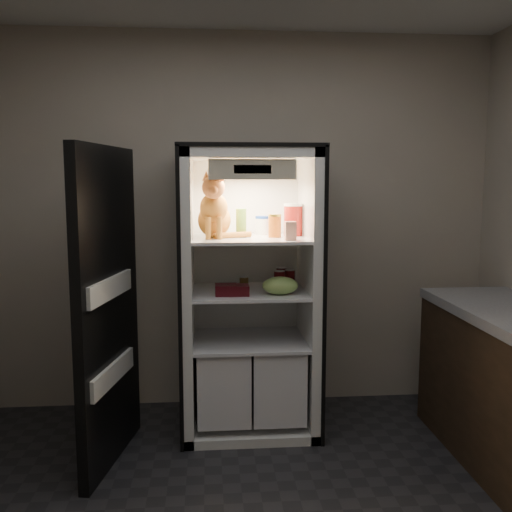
# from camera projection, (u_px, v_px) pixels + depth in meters

# --- Properties ---
(room_shell) EXTENTS (3.60, 3.60, 3.60)m
(room_shell) POSITION_uv_depth(u_px,v_px,m) (272.00, 189.00, 2.34)
(room_shell) COLOR white
(room_shell) RESTS_ON floor
(refrigerator) EXTENTS (0.90, 0.72, 1.88)m
(refrigerator) POSITION_uv_depth(u_px,v_px,m) (249.00, 310.00, 3.82)
(refrigerator) COLOR white
(refrigerator) RESTS_ON floor
(fridge_door) EXTENTS (0.22, 0.87, 1.85)m
(fridge_door) POSITION_uv_depth(u_px,v_px,m) (108.00, 309.00, 3.30)
(fridge_door) COLOR black
(fridge_door) RESTS_ON floor
(tabby_cat) EXTENTS (0.35, 0.41, 0.43)m
(tabby_cat) POSITION_uv_depth(u_px,v_px,m) (214.00, 213.00, 3.65)
(tabby_cat) COLOR #AF5616
(tabby_cat) RESTS_ON refrigerator
(parmesan_shaker) EXTENTS (0.07, 0.07, 0.18)m
(parmesan_shaker) POSITION_uv_depth(u_px,v_px,m) (241.00, 223.00, 3.72)
(parmesan_shaker) COLOR #217B29
(parmesan_shaker) RESTS_ON refrigerator
(mayo_tub) EXTENTS (0.09, 0.09, 0.13)m
(mayo_tub) POSITION_uv_depth(u_px,v_px,m) (262.00, 225.00, 3.86)
(mayo_tub) COLOR white
(mayo_tub) RESTS_ON refrigerator
(salsa_jar) EXTENTS (0.08, 0.08, 0.15)m
(salsa_jar) POSITION_uv_depth(u_px,v_px,m) (275.00, 226.00, 3.68)
(salsa_jar) COLOR maroon
(salsa_jar) RESTS_ON refrigerator
(pepper_jar) EXTENTS (0.13, 0.13, 0.21)m
(pepper_jar) POSITION_uv_depth(u_px,v_px,m) (293.00, 220.00, 3.78)
(pepper_jar) COLOR #AA2516
(pepper_jar) RESTS_ON refrigerator
(cream_carton) EXTENTS (0.07, 0.07, 0.11)m
(cream_carton) POSITION_uv_depth(u_px,v_px,m) (290.00, 231.00, 3.50)
(cream_carton) COLOR white
(cream_carton) RESTS_ON refrigerator
(soda_can_a) EXTENTS (0.07, 0.07, 0.13)m
(soda_can_a) POSITION_uv_depth(u_px,v_px,m) (281.00, 277.00, 3.86)
(soda_can_a) COLOR black
(soda_can_a) RESTS_ON refrigerator
(soda_can_b) EXTENTS (0.07, 0.07, 0.12)m
(soda_can_b) POSITION_uv_depth(u_px,v_px,m) (290.00, 279.00, 3.80)
(soda_can_b) COLOR black
(soda_can_b) RESTS_ON refrigerator
(soda_can_c) EXTENTS (0.07, 0.07, 0.13)m
(soda_can_c) POSITION_uv_depth(u_px,v_px,m) (279.00, 281.00, 3.70)
(soda_can_c) COLOR black
(soda_can_c) RESTS_ON refrigerator
(condiment_jar) EXTENTS (0.06, 0.06, 0.08)m
(condiment_jar) POSITION_uv_depth(u_px,v_px,m) (244.00, 282.00, 3.80)
(condiment_jar) COLOR brown
(condiment_jar) RESTS_ON refrigerator
(grape_bag) EXTENTS (0.23, 0.17, 0.11)m
(grape_bag) POSITION_uv_depth(u_px,v_px,m) (280.00, 286.00, 3.59)
(grape_bag) COLOR #7EAD51
(grape_bag) RESTS_ON refrigerator
(berry_box_left) EXTENTS (0.13, 0.13, 0.07)m
(berry_box_left) POSITION_uv_depth(u_px,v_px,m) (226.00, 290.00, 3.58)
(berry_box_left) COLOR #4B0C12
(berry_box_left) RESTS_ON refrigerator
(berry_box_right) EXTENTS (0.13, 0.13, 0.06)m
(berry_box_right) POSITION_uv_depth(u_px,v_px,m) (239.00, 290.00, 3.58)
(berry_box_right) COLOR #4B0C12
(berry_box_right) RESTS_ON refrigerator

